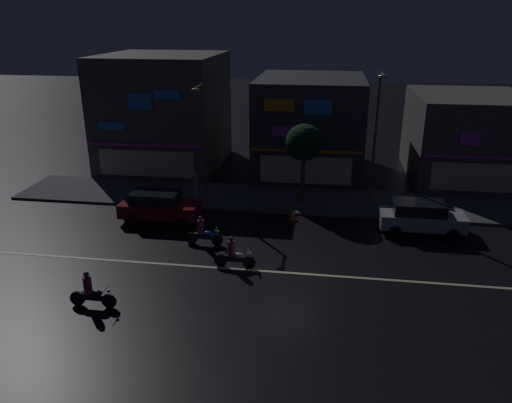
% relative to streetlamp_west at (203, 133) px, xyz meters
% --- Properties ---
extents(ground_plane, '(140.00, 140.00, 0.00)m').
position_rel_streetlamp_west_xyz_m(ground_plane, '(5.95, -8.26, -4.25)').
color(ground_plane, black).
extents(lane_divider_stripe, '(34.07, 0.16, 0.01)m').
position_rel_streetlamp_west_xyz_m(lane_divider_stripe, '(5.95, -8.26, -4.24)').
color(lane_divider_stripe, beige).
rests_on(lane_divider_stripe, ground).
extents(sidewalk_far, '(35.87, 4.58, 0.14)m').
position_rel_streetlamp_west_xyz_m(sidewalk_far, '(5.95, 0.82, -4.18)').
color(sidewalk_far, '#424447').
rests_on(sidewalk_far, ground).
extents(storefront_left_block, '(7.37, 8.92, 6.71)m').
position_rel_streetlamp_west_xyz_m(storefront_left_block, '(5.95, 7.49, -0.90)').
color(storefront_left_block, '#383A3F').
rests_on(storefront_left_block, ground).
extents(storefront_center_block, '(8.27, 9.12, 8.12)m').
position_rel_streetlamp_west_xyz_m(storefront_center_block, '(-4.81, 7.59, -0.19)').
color(storefront_center_block, '#56514C').
rests_on(storefront_center_block, ground).
extents(storefront_right_block, '(7.35, 8.97, 5.75)m').
position_rel_streetlamp_west_xyz_m(storefront_right_block, '(16.71, 7.52, -1.38)').
color(storefront_right_block, '#56514C').
rests_on(storefront_right_block, ground).
extents(streetlamp_west, '(0.44, 1.64, 6.95)m').
position_rel_streetlamp_west_xyz_m(streetlamp_west, '(0.00, 0.00, 0.00)').
color(streetlamp_west, '#47494C').
rests_on(streetlamp_west, sidewalk_far).
extents(streetlamp_mid, '(0.44, 1.64, 7.73)m').
position_rel_streetlamp_west_xyz_m(streetlamp_mid, '(9.96, 0.79, 0.41)').
color(streetlamp_mid, '#47494C').
rests_on(streetlamp_mid, sidewalk_far).
extents(pedestrian_on_sidewalk, '(0.34, 0.34, 1.74)m').
position_rel_streetlamp_west_xyz_m(pedestrian_on_sidewalk, '(-0.53, -0.21, -3.30)').
color(pedestrian_on_sidewalk, gray).
rests_on(pedestrian_on_sidewalk, sidewalk_far).
extents(street_tree, '(2.14, 2.14, 4.74)m').
position_rel_streetlamp_west_xyz_m(street_tree, '(5.91, 0.39, -0.48)').
color(street_tree, '#473323').
rests_on(street_tree, sidewalk_far).
extents(parked_car_near_kerb, '(4.30, 1.98, 1.67)m').
position_rel_streetlamp_west_xyz_m(parked_car_near_kerb, '(-1.76, -3.35, -3.38)').
color(parked_car_near_kerb, maroon).
rests_on(parked_car_near_kerb, ground).
extents(parked_car_trailing, '(4.30, 1.98, 1.67)m').
position_rel_streetlamp_west_xyz_m(parked_car_trailing, '(12.27, -2.83, -3.38)').
color(parked_car_trailing, '#9EA0A5').
rests_on(parked_car_trailing, ground).
extents(motorcycle_lead, '(1.90, 0.60, 1.52)m').
position_rel_streetlamp_west_xyz_m(motorcycle_lead, '(-1.55, -12.04, -3.62)').
color(motorcycle_lead, black).
rests_on(motorcycle_lead, ground).
extents(motorcycle_following, '(1.90, 0.60, 1.52)m').
position_rel_streetlamp_west_xyz_m(motorcycle_following, '(3.33, -8.09, -3.62)').
color(motorcycle_following, black).
rests_on(motorcycle_following, ground).
extents(motorcycle_opposite_lane, '(1.90, 0.60, 1.52)m').
position_rel_streetlamp_west_xyz_m(motorcycle_opposite_lane, '(1.38, -5.97, -3.62)').
color(motorcycle_opposite_lane, black).
rests_on(motorcycle_opposite_lane, ground).
extents(traffic_cone, '(0.36, 0.36, 0.55)m').
position_rel_streetlamp_west_xyz_m(traffic_cone, '(5.59, -2.16, -3.97)').
color(traffic_cone, orange).
rests_on(traffic_cone, ground).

